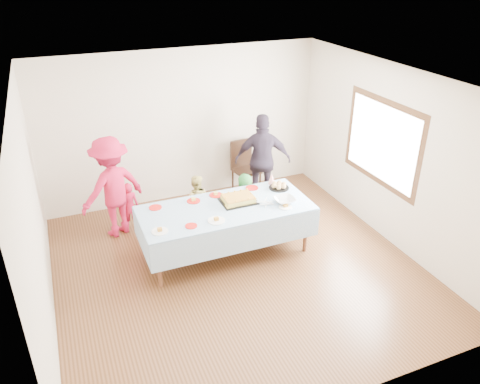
# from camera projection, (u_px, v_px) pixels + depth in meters

# --- Properties ---
(ground) EXTENTS (5.00, 5.00, 0.00)m
(ground) POSITION_uv_depth(u_px,v_px,m) (237.00, 267.00, 6.79)
(ground) COLOR #4B2C15
(ground) RESTS_ON ground
(room_walls) EXTENTS (5.04, 5.04, 2.72)m
(room_walls) POSITION_uv_depth(u_px,v_px,m) (240.00, 153.00, 6.01)
(room_walls) COLOR beige
(room_walls) RESTS_ON ground
(party_table) EXTENTS (2.50, 1.10, 0.78)m
(party_table) POSITION_uv_depth(u_px,v_px,m) (226.00, 211.00, 6.81)
(party_table) COLOR brown
(party_table) RESTS_ON ground
(birthday_cake) EXTENTS (0.52, 0.40, 0.09)m
(birthday_cake) POSITION_uv_depth(u_px,v_px,m) (238.00, 199.00, 6.92)
(birthday_cake) COLOR black
(birthday_cake) RESTS_ON party_table
(rolls_tray) EXTENTS (0.32, 0.32, 0.09)m
(rolls_tray) POSITION_uv_depth(u_px,v_px,m) (279.00, 186.00, 7.32)
(rolls_tray) COLOR black
(rolls_tray) RESTS_ON party_table
(punch_bowl) EXTENTS (0.31, 0.31, 0.08)m
(punch_bowl) POSITION_uv_depth(u_px,v_px,m) (285.00, 200.00, 6.90)
(punch_bowl) COLOR silver
(punch_bowl) RESTS_ON party_table
(party_hat) EXTENTS (0.11, 0.11, 0.18)m
(party_hat) POSITION_uv_depth(u_px,v_px,m) (272.00, 178.00, 7.44)
(party_hat) COLOR white
(party_hat) RESTS_ON party_table
(fork_pile) EXTENTS (0.24, 0.18, 0.07)m
(fork_pile) POSITION_uv_depth(u_px,v_px,m) (265.00, 203.00, 6.83)
(fork_pile) COLOR white
(fork_pile) RESTS_ON party_table
(plate_red_far_a) EXTENTS (0.19, 0.19, 0.01)m
(plate_red_far_a) POSITION_uv_depth(u_px,v_px,m) (155.00, 208.00, 6.76)
(plate_red_far_a) COLOR red
(plate_red_far_a) RESTS_ON party_table
(plate_red_far_b) EXTENTS (0.20, 0.20, 0.01)m
(plate_red_far_b) POSITION_uv_depth(u_px,v_px,m) (194.00, 201.00, 6.95)
(plate_red_far_b) COLOR red
(plate_red_far_b) RESTS_ON party_table
(plate_red_far_c) EXTENTS (0.20, 0.20, 0.01)m
(plate_red_far_c) POSITION_uv_depth(u_px,v_px,m) (216.00, 195.00, 7.12)
(plate_red_far_c) COLOR red
(plate_red_far_c) RESTS_ON party_table
(plate_red_far_d) EXTENTS (0.20, 0.20, 0.01)m
(plate_red_far_d) POSITION_uv_depth(u_px,v_px,m) (252.00, 188.00, 7.33)
(plate_red_far_d) COLOR red
(plate_red_far_d) RESTS_ON party_table
(plate_red_near) EXTENTS (0.17, 0.17, 0.01)m
(plate_red_near) POSITION_uv_depth(u_px,v_px,m) (191.00, 226.00, 6.31)
(plate_red_near) COLOR red
(plate_red_near) RESTS_ON party_table
(plate_white_left) EXTENTS (0.22, 0.22, 0.01)m
(plate_white_left) POSITION_uv_depth(u_px,v_px,m) (160.00, 231.00, 6.19)
(plate_white_left) COLOR white
(plate_white_left) RESTS_ON party_table
(plate_white_mid) EXTENTS (0.24, 0.24, 0.01)m
(plate_white_mid) POSITION_uv_depth(u_px,v_px,m) (216.00, 221.00, 6.43)
(plate_white_mid) COLOR white
(plate_white_mid) RESTS_ON party_table
(plate_white_right) EXTENTS (0.19, 0.19, 0.01)m
(plate_white_right) POSITION_uv_depth(u_px,v_px,m) (286.00, 207.00, 6.78)
(plate_white_right) COLOR white
(plate_white_right) RESTS_ON party_table
(dining_chair) EXTENTS (0.49, 0.49, 1.02)m
(dining_chair) POSITION_uv_depth(u_px,v_px,m) (244.00, 164.00, 8.71)
(dining_chair) COLOR black
(dining_chair) RESTS_ON ground
(toddler_left) EXTENTS (0.34, 0.26, 0.83)m
(toddler_left) POSITION_uv_depth(u_px,v_px,m) (130.00, 206.00, 7.57)
(toddler_left) COLOR #C91941
(toddler_left) RESTS_ON ground
(toddler_mid) EXTENTS (0.45, 0.30, 0.91)m
(toddler_mid) POSITION_uv_depth(u_px,v_px,m) (245.00, 200.00, 7.67)
(toddler_mid) COLOR #226829
(toddler_mid) RESTS_ON ground
(toddler_right) EXTENTS (0.54, 0.48, 0.92)m
(toddler_right) POSITION_uv_depth(u_px,v_px,m) (196.00, 201.00, 7.63)
(toddler_right) COLOR #D5C163
(toddler_right) RESTS_ON ground
(adult_left) EXTENTS (1.22, 0.98, 1.64)m
(adult_left) POSITION_uv_depth(u_px,v_px,m) (112.00, 187.00, 7.27)
(adult_left) COLOR #C2183E
(adult_left) RESTS_ON ground
(adult_right) EXTENTS (1.06, 0.74, 1.67)m
(adult_right) POSITION_uv_depth(u_px,v_px,m) (263.00, 160.00, 8.19)
(adult_right) COLOR #2D2432
(adult_right) RESTS_ON ground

